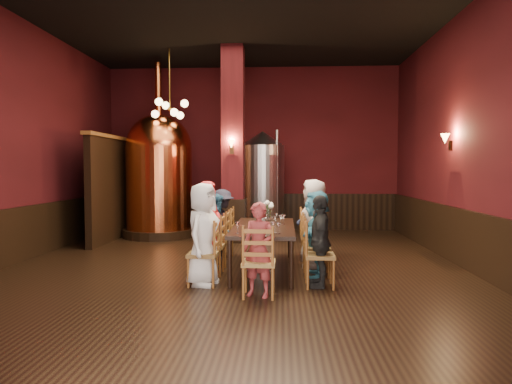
# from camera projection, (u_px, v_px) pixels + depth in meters

# --- Properties ---
(room) EXTENTS (10.00, 10.02, 4.50)m
(room) POSITION_uv_depth(u_px,v_px,m) (233.00, 136.00, 7.73)
(room) COLOR black
(room) RESTS_ON ground
(wainscot_right) EXTENTS (0.08, 9.90, 1.00)m
(wainscot_right) POSITION_uv_depth(u_px,v_px,m) (470.00, 241.00, 7.60)
(wainscot_right) COLOR black
(wainscot_right) RESTS_ON ground
(wainscot_back) EXTENTS (7.90, 0.08, 1.00)m
(wainscot_back) POSITION_uv_depth(u_px,v_px,m) (252.00, 211.00, 12.76)
(wainscot_back) COLOR black
(wainscot_back) RESTS_ON ground
(wainscot_left) EXTENTS (0.08, 9.90, 1.00)m
(wainscot_left) POSITION_uv_depth(u_px,v_px,m) (10.00, 237.00, 8.04)
(wainscot_left) COLOR black
(wainscot_left) RESTS_ON ground
(column) EXTENTS (0.58, 0.58, 4.50)m
(column) POSITION_uv_depth(u_px,v_px,m) (233.00, 145.00, 10.54)
(column) COLOR #4D1015
(column) RESTS_ON ground
(partition) EXTENTS (0.22, 3.50, 2.40)m
(partition) POSITION_uv_depth(u_px,v_px,m) (117.00, 189.00, 11.15)
(partition) COLOR black
(partition) RESTS_ON ground
(pendant_cluster) EXTENTS (0.90, 0.90, 1.70)m
(pendant_cluster) POSITION_uv_depth(u_px,v_px,m) (170.00, 109.00, 10.67)
(pendant_cluster) COLOR #A57226
(pendant_cluster) RESTS_ON room
(sconce_wall) EXTENTS (0.20, 0.20, 0.36)m
(sconce_wall) POSITION_uv_depth(u_px,v_px,m) (451.00, 141.00, 8.31)
(sconce_wall) COLOR black
(sconce_wall) RESTS_ON room
(sconce_column) EXTENTS (0.20, 0.20, 0.36)m
(sconce_column) POSITION_uv_depth(u_px,v_px,m) (232.00, 146.00, 10.24)
(sconce_column) COLOR black
(sconce_column) RESTS_ON column
(dining_table) EXTENTS (1.02, 2.41, 0.75)m
(dining_table) POSITION_uv_depth(u_px,v_px,m) (264.00, 230.00, 7.59)
(dining_table) COLOR black
(dining_table) RESTS_ON ground
(chair_0) EXTENTS (0.46, 0.46, 0.92)m
(chair_0) POSITION_uv_depth(u_px,v_px,m) (203.00, 254.00, 6.66)
(chair_0) COLOR #994E26
(chair_0) RESTS_ON ground
(person_0) EXTENTS (0.64, 0.82, 1.49)m
(person_0) POSITION_uv_depth(u_px,v_px,m) (203.00, 234.00, 6.65)
(person_0) COLOR white
(person_0) RESTS_ON ground
(chair_1) EXTENTS (0.46, 0.46, 0.92)m
(chair_1) POSITION_uv_depth(u_px,v_px,m) (210.00, 246.00, 7.33)
(chair_1) COLOR #994E26
(chair_1) RESTS_ON ground
(person_1) EXTENTS (0.50, 0.63, 1.50)m
(person_1) POSITION_uv_depth(u_px,v_px,m) (210.00, 228.00, 7.32)
(person_1) COLOR red
(person_1) RESTS_ON ground
(chair_2) EXTENTS (0.46, 0.46, 0.92)m
(chair_2) POSITION_uv_depth(u_px,v_px,m) (216.00, 239.00, 7.99)
(chair_2) COLOR #994E26
(chair_2) RESTS_ON ground
(person_2) EXTENTS (0.41, 0.66, 1.27)m
(person_2) POSITION_uv_depth(u_px,v_px,m) (216.00, 230.00, 7.98)
(person_2) COLOR #235174
(person_2) RESTS_ON ground
(chair_3) EXTENTS (0.46, 0.46, 0.92)m
(chair_3) POSITION_uv_depth(u_px,v_px,m) (222.00, 234.00, 8.66)
(chair_3) COLOR #994E26
(chair_3) RESTS_ON ground
(person_3) EXTENTS (0.76, 0.97, 1.31)m
(person_3) POSITION_uv_depth(u_px,v_px,m) (222.00, 224.00, 8.65)
(person_3) COLOR black
(person_3) RESTS_ON ground
(chair_4) EXTENTS (0.46, 0.46, 0.92)m
(chair_4) POSITION_uv_depth(u_px,v_px,m) (320.00, 255.00, 6.55)
(chair_4) COLOR #994E26
(chair_4) RESTS_ON ground
(person_4) EXTENTS (0.36, 0.79, 1.33)m
(person_4) POSITION_uv_depth(u_px,v_px,m) (320.00, 241.00, 6.54)
(person_4) COLOR black
(person_4) RESTS_ON ground
(chair_5) EXTENTS (0.46, 0.46, 0.92)m
(chair_5) POSITION_uv_depth(u_px,v_px,m) (317.00, 247.00, 7.22)
(chair_5) COLOR #994E26
(chair_5) RESTS_ON ground
(person_5) EXTENTS (0.50, 1.29, 1.36)m
(person_5) POSITION_uv_depth(u_px,v_px,m) (317.00, 233.00, 7.21)
(person_5) COLOR teal
(person_5) RESTS_ON ground
(chair_6) EXTENTS (0.46, 0.46, 0.92)m
(chair_6) POSITION_uv_depth(u_px,v_px,m) (314.00, 240.00, 7.88)
(chair_6) COLOR #994E26
(chair_6) RESTS_ON ground
(person_6) EXTENTS (0.56, 0.79, 1.52)m
(person_6) POSITION_uv_depth(u_px,v_px,m) (314.00, 223.00, 7.86)
(person_6) COLOR beige
(person_6) RESTS_ON ground
(chair_7) EXTENTS (0.46, 0.46, 0.92)m
(chair_7) POSITION_uv_depth(u_px,v_px,m) (312.00, 235.00, 8.55)
(chair_7) COLOR #994E26
(chair_7) RESTS_ON ground
(person_7) EXTENTS (0.39, 0.73, 1.46)m
(person_7) POSITION_uv_depth(u_px,v_px,m) (312.00, 221.00, 8.53)
(person_7) COLOR #1D233B
(person_7) RESTS_ON ground
(chair_8) EXTENTS (0.46, 0.46, 0.92)m
(chair_8) POSITION_uv_depth(u_px,v_px,m) (259.00, 262.00, 6.06)
(chair_8) COLOR #994E26
(chair_8) RESTS_ON ground
(person_8) EXTENTS (0.54, 0.45, 1.26)m
(person_8) POSITION_uv_depth(u_px,v_px,m) (259.00, 249.00, 6.05)
(person_8) COLOR maroon
(person_8) RESTS_ON ground
(copper_kettle) EXTENTS (2.11, 2.11, 4.31)m
(copper_kettle) POSITION_uv_depth(u_px,v_px,m) (159.00, 174.00, 11.38)
(copper_kettle) COLOR black
(copper_kettle) RESTS_ON ground
(steel_vessel) EXTENTS (1.19, 1.19, 2.64)m
(steel_vessel) POSITION_uv_depth(u_px,v_px,m) (263.00, 183.00, 11.55)
(steel_vessel) COLOR #B2B2B7
(steel_vessel) RESTS_ON ground
(rose_vase) EXTENTS (0.22, 0.22, 0.38)m
(rose_vase) POSITION_uv_depth(u_px,v_px,m) (268.00, 207.00, 8.29)
(rose_vase) COLOR white
(rose_vase) RESTS_ON dining_table
(wine_glass_0) EXTENTS (0.07, 0.07, 0.17)m
(wine_glass_0) POSITION_uv_depth(u_px,v_px,m) (276.00, 218.00, 7.95)
(wine_glass_0) COLOR white
(wine_glass_0) RESTS_ON dining_table
(wine_glass_1) EXTENTS (0.07, 0.07, 0.17)m
(wine_glass_1) POSITION_uv_depth(u_px,v_px,m) (273.00, 228.00, 6.71)
(wine_glass_1) COLOR white
(wine_glass_1) RESTS_ON dining_table
(wine_glass_2) EXTENTS (0.07, 0.07, 0.17)m
(wine_glass_2) POSITION_uv_depth(u_px,v_px,m) (237.00, 228.00, 6.70)
(wine_glass_2) COLOR white
(wine_glass_2) RESTS_ON dining_table
(wine_glass_3) EXTENTS (0.07, 0.07, 0.17)m
(wine_glass_3) POSITION_uv_depth(u_px,v_px,m) (275.00, 221.00, 7.49)
(wine_glass_3) COLOR white
(wine_glass_3) RESTS_ON dining_table
(wine_glass_4) EXTENTS (0.07, 0.07, 0.17)m
(wine_glass_4) POSITION_uv_depth(u_px,v_px,m) (266.00, 219.00, 7.81)
(wine_glass_4) COLOR white
(wine_glass_4) RESTS_ON dining_table
(wine_glass_5) EXTENTS (0.07, 0.07, 0.17)m
(wine_glass_5) POSITION_uv_depth(u_px,v_px,m) (258.00, 219.00, 7.88)
(wine_glass_5) COLOR white
(wine_glass_5) RESTS_ON dining_table
(wine_glass_6) EXTENTS (0.07, 0.07, 0.17)m
(wine_glass_6) POSITION_uv_depth(u_px,v_px,m) (278.00, 228.00, 6.67)
(wine_glass_6) COLOR white
(wine_glass_6) RESTS_ON dining_table
(wine_glass_7) EXTENTS (0.07, 0.07, 0.17)m
(wine_glass_7) POSITION_uv_depth(u_px,v_px,m) (281.00, 220.00, 7.72)
(wine_glass_7) COLOR white
(wine_glass_7) RESTS_ON dining_table
(wine_glass_8) EXTENTS (0.07, 0.07, 0.17)m
(wine_glass_8) POSITION_uv_depth(u_px,v_px,m) (283.00, 219.00, 7.78)
(wine_glass_8) COLOR white
(wine_glass_8) RESTS_ON dining_table
(wine_glass_9) EXTENTS (0.07, 0.07, 0.17)m
(wine_glass_9) POSITION_uv_depth(u_px,v_px,m) (259.00, 218.00, 7.99)
(wine_glass_9) COLOR white
(wine_glass_9) RESTS_ON dining_table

